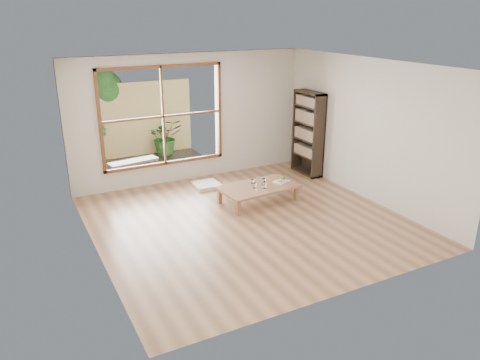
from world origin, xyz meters
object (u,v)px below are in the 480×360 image
object	(u,v)px
low_table	(258,188)
food_tray	(281,181)
garden_bench	(133,163)
bookshelf	(308,133)

from	to	relation	value
low_table	food_tray	world-z (taller)	food_tray
low_table	garden_bench	xyz separation A→B (m)	(-1.67, 2.47, 0.02)
bookshelf	garden_bench	bearing A→B (deg)	155.95
food_tray	garden_bench	bearing A→B (deg)	112.52
low_table	garden_bench	distance (m)	2.99
low_table	bookshelf	distance (m)	2.09
garden_bench	food_tray	bearing A→B (deg)	-57.43
bookshelf	food_tray	size ratio (longest dim) A/B	5.36
bookshelf	garden_bench	size ratio (longest dim) A/B	1.64
bookshelf	garden_bench	distance (m)	3.80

